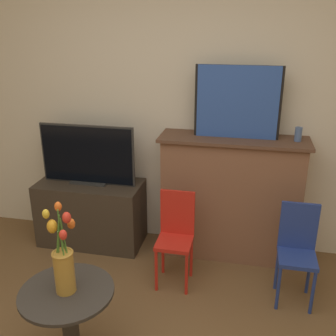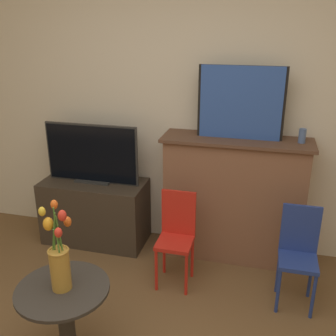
{
  "view_description": "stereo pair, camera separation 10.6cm",
  "coord_description": "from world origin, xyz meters",
  "px_view_note": "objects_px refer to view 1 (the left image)",
  "views": [
    {
      "loc": [
        0.52,
        -1.15,
        1.95
      ],
      "look_at": [
        -0.0,
        1.3,
        1.01
      ],
      "focal_mm": 42.0,
      "sensor_mm": 36.0,
      "label": 1
    },
    {
      "loc": [
        0.62,
        -1.13,
        1.95
      ],
      "look_at": [
        -0.0,
        1.3,
        1.01
      ],
      "focal_mm": 42.0,
      "sensor_mm": 36.0,
      "label": 2
    }
  ],
  "objects_px": {
    "tv_monitor": "(87,156)",
    "chair_blue": "(297,247)",
    "vase_tulips": "(63,262)",
    "painting": "(237,102)",
    "chair_red": "(176,232)"
  },
  "relations": [
    {
      "from": "chair_blue",
      "to": "vase_tulips",
      "type": "height_order",
      "value": "vase_tulips"
    },
    {
      "from": "painting",
      "to": "tv_monitor",
      "type": "distance_m",
      "value": 1.36
    },
    {
      "from": "tv_monitor",
      "to": "chair_blue",
      "type": "relative_size",
      "value": 1.14
    },
    {
      "from": "vase_tulips",
      "to": "painting",
      "type": "bearing_deg",
      "value": 60.02
    },
    {
      "from": "painting",
      "to": "chair_red",
      "type": "relative_size",
      "value": 0.9
    },
    {
      "from": "chair_red",
      "to": "chair_blue",
      "type": "relative_size",
      "value": 1.0
    },
    {
      "from": "painting",
      "to": "chair_blue",
      "type": "bearing_deg",
      "value": -45.22
    },
    {
      "from": "vase_tulips",
      "to": "chair_red",
      "type": "bearing_deg",
      "value": 65.21
    },
    {
      "from": "tv_monitor",
      "to": "chair_red",
      "type": "xyz_separation_m",
      "value": [
        0.87,
        -0.42,
        -0.42
      ]
    },
    {
      "from": "painting",
      "to": "tv_monitor",
      "type": "bearing_deg",
      "value": -176.88
    },
    {
      "from": "tv_monitor",
      "to": "chair_blue",
      "type": "bearing_deg",
      "value": -14.04
    },
    {
      "from": "vase_tulips",
      "to": "tv_monitor",
      "type": "bearing_deg",
      "value": 107.45
    },
    {
      "from": "painting",
      "to": "chair_blue",
      "type": "distance_m",
      "value": 1.17
    },
    {
      "from": "chair_red",
      "to": "chair_blue",
      "type": "xyz_separation_m",
      "value": [
        0.89,
        -0.02,
        0.0
      ]
    },
    {
      "from": "painting",
      "to": "chair_red",
      "type": "xyz_separation_m",
      "value": [
        -0.39,
        -0.49,
        -0.93
      ]
    }
  ]
}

